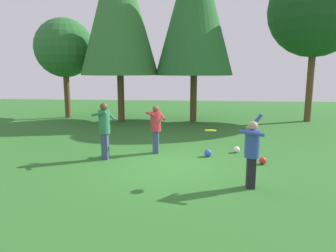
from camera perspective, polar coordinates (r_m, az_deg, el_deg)
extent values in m
plane|color=#2D6B28|center=(9.03, 0.56, -7.13)|extent=(40.00, 40.00, 0.00)
cube|color=black|center=(7.44, 15.12, -8.32)|extent=(0.19, 0.22, 0.73)
cylinder|color=#334C9E|center=(7.26, 15.37, -3.17)|extent=(0.34, 0.34, 0.64)
sphere|color=tan|center=(7.18, 15.52, 0.04)|extent=(0.21, 0.21, 0.21)
cylinder|color=#334C9E|center=(7.01, 15.27, -1.32)|extent=(0.55, 0.23, 0.12)
cylinder|color=#334C9E|center=(7.37, 15.71, 0.43)|extent=(0.38, 0.18, 0.49)
cube|color=#38476B|center=(9.65, -11.57, -3.71)|extent=(0.19, 0.22, 0.82)
cylinder|color=#2D7551|center=(9.50, -11.73, 0.77)|extent=(0.34, 0.34, 0.71)
sphere|color=brown|center=(9.43, -11.83, 3.52)|extent=(0.23, 0.23, 0.23)
cylinder|color=#2D7551|center=(9.60, -10.93, 2.25)|extent=(0.52, 0.33, 0.40)
cylinder|color=#2D7551|center=(9.32, -12.67, 2.25)|extent=(0.57, 0.36, 0.22)
cube|color=#38476B|center=(10.18, -2.27, -3.00)|extent=(0.19, 0.22, 0.74)
cylinder|color=#B72D38|center=(10.04, -2.30, 0.85)|extent=(0.34, 0.34, 0.64)
sphere|color=brown|center=(9.98, -2.31, 3.22)|extent=(0.21, 0.21, 0.21)
cylinder|color=#B72D38|center=(10.10, -1.28, 2.13)|extent=(0.35, 0.48, 0.33)
cylinder|color=#B72D38|center=(9.92, -3.35, 2.31)|extent=(0.36, 0.50, 0.08)
cylinder|color=yellow|center=(7.38, 7.90, -0.81)|extent=(0.28, 0.28, 0.05)
sphere|color=white|center=(10.52, 12.60, -4.29)|extent=(0.21, 0.21, 0.21)
sphere|color=blue|center=(9.88, 7.40, -4.98)|extent=(0.24, 0.24, 0.24)
sphere|color=red|center=(9.43, 17.16, -6.17)|extent=(0.21, 0.21, 0.21)
cylinder|color=brown|center=(18.89, -18.23, 6.02)|extent=(0.33, 0.33, 3.00)
sphere|color=#28662D|center=(18.90, -18.66, 13.57)|extent=(3.30, 3.30, 3.30)
cylinder|color=brown|center=(16.50, 4.79, 8.58)|extent=(0.35, 0.35, 4.51)
cone|color=#28662D|center=(16.85, 5.00, 21.71)|extent=(4.05, 4.05, 7.21)
cylinder|color=brown|center=(18.20, 24.86, 7.61)|extent=(0.35, 0.35, 4.36)
sphere|color=#19471E|center=(18.46, 25.74, 18.88)|extent=(4.80, 4.80, 4.80)
cylinder|color=brown|center=(16.74, -8.81, 8.54)|extent=(0.35, 0.35, 4.52)
cone|color=#337033|center=(17.08, -9.18, 21.52)|extent=(4.07, 4.07, 7.23)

